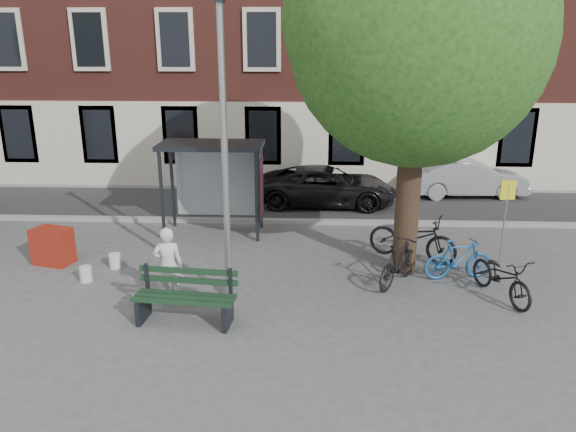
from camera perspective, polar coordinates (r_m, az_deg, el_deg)
The scene contains 19 objects.
ground at distance 12.46m, azimuth -5.96°, elevation -7.92°, with size 90.00×90.00×0.00m, color #4C4C4F.
road at distance 18.97m, azimuth -2.96°, elevation 1.22°, with size 40.00×4.00×0.01m, color #28282B.
curb_near at distance 17.05m, azimuth -3.58°, elevation -0.50°, with size 40.00×0.25×0.12m, color gray.
curb_far at distance 20.88m, azimuth -2.45°, elevation 2.91°, with size 40.00×0.25×0.12m, color gray.
lamppost at distance 11.55m, azimuth -6.40°, elevation 4.65°, with size 0.28×0.35×6.11m.
tree_right at distance 12.70m, azimuth 13.36°, elevation 18.36°, with size 5.76×5.60×8.20m.
bus_shelter at distance 15.78m, azimuth -6.25°, elevation 4.95°, with size 2.85×1.45×2.62m.
painter at distance 11.99m, azimuth -12.08°, elevation -4.93°, with size 0.61×0.40×1.67m, color silver.
bench at distance 11.28m, azimuth -10.37°, elevation -8.34°, with size 2.05×0.85×1.03m.
bike_a at distance 14.40m, azimuth 12.53°, elevation -2.11°, with size 0.79×2.26×1.19m, color black.
bike_b at distance 13.55m, azimuth 16.93°, elevation -4.22°, with size 0.46×1.62×0.97m, color #1B5595.
bike_c at distance 12.87m, azimuth 20.89°, elevation -5.76°, with size 0.67×1.92×1.01m, color black.
bike_d at distance 12.92m, azimuth 11.15°, elevation -4.69°, with size 0.49×1.73×1.04m, color black.
car_dark at distance 18.82m, azimuth 4.00°, elevation 3.07°, with size 2.12×4.59×1.28m, color black.
car_silver at distance 20.79m, azimuth 17.73°, elevation 3.76°, with size 1.42×4.07×1.34m, color #94959B.
red_stand at distance 15.05m, azimuth -22.80°, elevation -2.83°, with size 0.90×0.60×0.90m, color maroon.
bucket_b at distance 13.77m, azimuth -19.85°, elevation -5.56°, with size 0.28×0.28×0.36m, color silver.
bucket_c at distance 14.34m, azimuth -17.17°, elevation -4.36°, with size 0.28×0.28×0.36m, color silver.
notice_sign at distance 14.53m, azimuth 21.33°, elevation 1.33°, with size 0.37×0.06×2.12m.
Camera 1 is at (1.77, -11.12, 5.35)m, focal length 35.00 mm.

